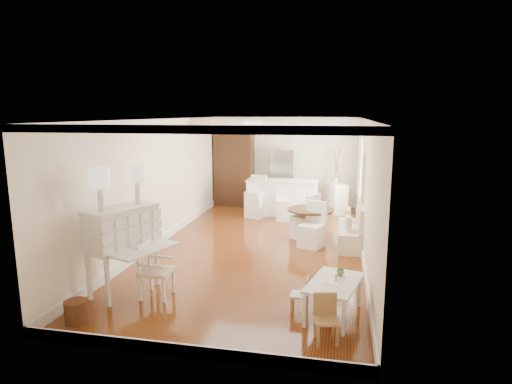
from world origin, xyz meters
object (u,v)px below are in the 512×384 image
(kids_table, at_px, (334,299))
(sideboard, at_px, (335,198))
(secretary_bureau, at_px, (123,250))
(kids_chair_b, at_px, (300,294))
(pantry_cabinet, at_px, (234,169))
(fridge, at_px, (293,179))
(bar_stool_right, at_px, (282,204))
(wicker_basket, at_px, (76,311))
(slip_chair_near, at_px, (312,225))
(slip_chair_far, at_px, (305,216))
(gustavian_armchair, at_px, (156,270))
(kids_chair_c, at_px, (326,319))
(kids_chair_a, at_px, (327,294))
(breakfast_counter, at_px, (282,197))
(dining_table, at_px, (310,224))
(bar_stool_left, at_px, (255,197))

(kids_table, xyz_separation_m, sideboard, (-0.10, 6.82, 0.17))
(secretary_bureau, relative_size, kids_chair_b, 2.60)
(pantry_cabinet, xyz_separation_m, fridge, (1.90, -0.03, -0.25))
(pantry_cabinet, bearing_deg, sideboard, -7.17)
(kids_table, relative_size, kids_chair_b, 1.94)
(bar_stool_right, height_order, pantry_cabinet, pantry_cabinet)
(wicker_basket, xyz_separation_m, slip_chair_near, (3.03, 4.15, 0.34))
(slip_chair_near, xyz_separation_m, slip_chair_far, (-0.21, 0.64, 0.04))
(gustavian_armchair, height_order, sideboard, gustavian_armchair)
(slip_chair_near, height_order, fridge, fridge)
(kids_chair_c, bearing_deg, kids_chair_a, 78.96)
(kids_chair_c, height_order, breakfast_counter, breakfast_counter)
(fridge, bearing_deg, gustavian_armchair, -101.25)
(kids_chair_c, bearing_deg, dining_table, 84.53)
(bar_stool_left, bearing_deg, wicker_basket, -83.66)
(wicker_basket, distance_m, breakfast_counter, 7.31)
(bar_stool_left, bearing_deg, breakfast_counter, 48.73)
(kids_chair_b, height_order, dining_table, dining_table)
(kids_chair_c, height_order, dining_table, dining_table)
(dining_table, xyz_separation_m, slip_chair_near, (0.08, -0.57, 0.13))
(slip_chair_near, distance_m, bar_stool_right, 2.45)
(kids_chair_b, height_order, slip_chair_near, slip_chair_near)
(gustavian_armchair, bearing_deg, kids_chair_b, -92.75)
(gustavian_armchair, bearing_deg, slip_chair_near, -36.48)
(bar_stool_right, bearing_deg, kids_chair_c, -89.18)
(secretary_bureau, relative_size, pantry_cabinet, 0.63)
(kids_chair_a, height_order, slip_chair_far, slip_chair_far)
(gustavian_armchair, relative_size, kids_table, 0.82)
(gustavian_armchair, relative_size, dining_table, 0.82)
(secretary_bureau, xyz_separation_m, slip_chair_far, (2.66, 3.69, -0.19))
(kids_chair_b, bearing_deg, breakfast_counter, -168.39)
(kids_chair_b, distance_m, bar_stool_left, 5.95)
(wicker_basket, height_order, kids_chair_a, kids_chair_a)
(gustavian_armchair, height_order, kids_table, gustavian_armchair)
(bar_stool_left, bearing_deg, gustavian_armchair, -77.93)
(slip_chair_near, xyz_separation_m, sideboard, (0.45, 3.56, -0.06))
(gustavian_armchair, bearing_deg, dining_table, -31.16)
(secretary_bureau, xyz_separation_m, kids_table, (3.41, -0.21, -0.45))
(kids_chair_c, height_order, fridge, fridge)
(kids_table, bearing_deg, secretary_bureau, 176.44)
(sideboard, bearing_deg, kids_table, -112.71)
(kids_chair_b, xyz_separation_m, bar_stool_left, (-1.82, 5.66, 0.31))
(secretary_bureau, xyz_separation_m, kids_chair_b, (2.91, -0.16, -0.45))
(kids_table, bearing_deg, bar_stool_right, 105.33)
(wicker_basket, xyz_separation_m, sideboard, (3.48, 7.71, 0.28))
(dining_table, xyz_separation_m, sideboard, (0.53, 2.99, 0.07))
(sideboard, bearing_deg, dining_table, -123.54)
(secretary_bureau, relative_size, wicker_basket, 4.54)
(kids_chair_a, height_order, sideboard, sideboard)
(bar_stool_left, height_order, sideboard, bar_stool_left)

